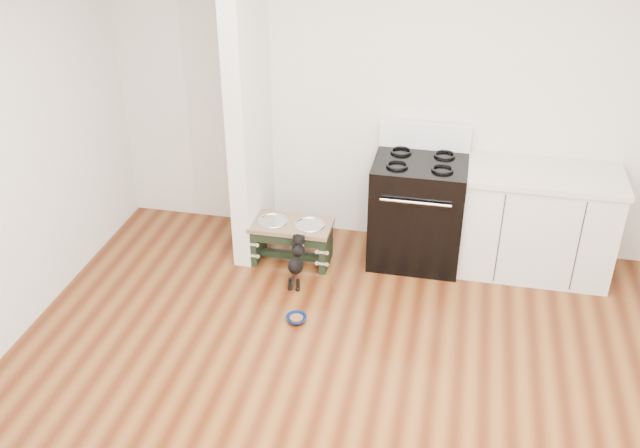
# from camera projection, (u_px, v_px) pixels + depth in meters

# --- Properties ---
(ground) EXTENTS (5.00, 5.00, 0.00)m
(ground) POSITION_uv_depth(u_px,v_px,m) (340.00, 433.00, 4.46)
(ground) COLOR #4B1F0D
(ground) RESTS_ON ground
(room_shell) EXTENTS (5.00, 5.00, 5.00)m
(room_shell) POSITION_uv_depth(u_px,v_px,m) (345.00, 205.00, 3.65)
(room_shell) COLOR silver
(room_shell) RESTS_ON ground
(partition_wall) EXTENTS (0.15, 0.80, 2.70)m
(partition_wall) POSITION_uv_depth(u_px,v_px,m) (248.00, 100.00, 5.78)
(partition_wall) COLOR silver
(partition_wall) RESTS_ON ground
(oven_range) EXTENTS (0.76, 0.69, 1.14)m
(oven_range) POSITION_uv_depth(u_px,v_px,m) (418.00, 209.00, 6.01)
(oven_range) COLOR black
(oven_range) RESTS_ON ground
(cabinet_run) EXTENTS (1.24, 0.64, 0.91)m
(cabinet_run) POSITION_uv_depth(u_px,v_px,m) (537.00, 222.00, 5.86)
(cabinet_run) COLOR silver
(cabinet_run) RESTS_ON ground
(dog_feeder) EXTENTS (0.68, 0.36, 0.39)m
(dog_feeder) POSITION_uv_depth(u_px,v_px,m) (291.00, 235.00, 6.05)
(dog_feeder) COLOR black
(dog_feeder) RESTS_ON ground
(puppy) EXTENTS (0.12, 0.35, 0.42)m
(puppy) POSITION_uv_depth(u_px,v_px,m) (297.00, 260.00, 5.78)
(puppy) COLOR black
(puppy) RESTS_ON ground
(floor_bowl) EXTENTS (0.20, 0.20, 0.05)m
(floor_bowl) POSITION_uv_depth(u_px,v_px,m) (296.00, 319.00, 5.43)
(floor_bowl) COLOR navy
(floor_bowl) RESTS_ON ground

